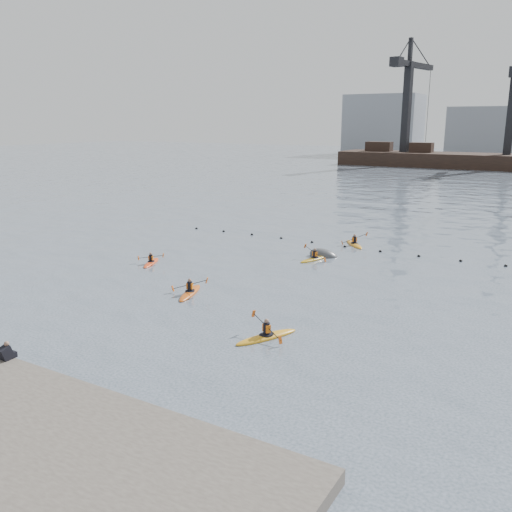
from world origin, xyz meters
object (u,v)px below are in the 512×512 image
at_px(kayaker_0, 190,292).
at_px(kayaker_1, 266,336).
at_px(mooring_buoy, 324,256).
at_px(kayaker_2, 151,262).
at_px(kayaker_5, 354,244).
at_px(kayaker_3, 315,258).

bearing_deg(kayaker_0, kayaker_1, -45.04).
height_order(kayaker_0, mooring_buoy, kayaker_0).
bearing_deg(kayaker_1, mooring_buoy, 129.76).
relative_size(kayaker_2, mooring_buoy, 1.29).
bearing_deg(kayaker_5, kayaker_1, -120.87).
bearing_deg(mooring_buoy, kayaker_0, -103.96).
bearing_deg(kayaker_1, kayaker_3, 131.53).
relative_size(kayaker_0, kayaker_1, 1.00).
distance_m(kayaker_5, mooring_buoy, 4.86).
distance_m(kayaker_0, kayaker_2, 7.93).
bearing_deg(kayaker_0, kayaker_2, 129.15).
bearing_deg(kayaker_3, mooring_buoy, 99.48).
xyz_separation_m(kayaker_5, mooring_buoy, (-0.61, -4.82, -0.10)).
bearing_deg(kayaker_5, kayaker_0, -142.49).
distance_m(kayaker_3, mooring_buoy, 1.30).
relative_size(kayaker_0, kayaker_3, 1.08).
xyz_separation_m(kayaker_3, mooring_buoy, (0.16, 1.29, -0.09)).
relative_size(kayaker_3, kayaker_5, 1.07).
relative_size(kayaker_1, kayaker_3, 1.09).
bearing_deg(kayaker_3, kayaker_1, -57.27).
distance_m(kayaker_2, mooring_buoy, 12.85).
bearing_deg(kayaker_5, mooring_buoy, -137.58).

